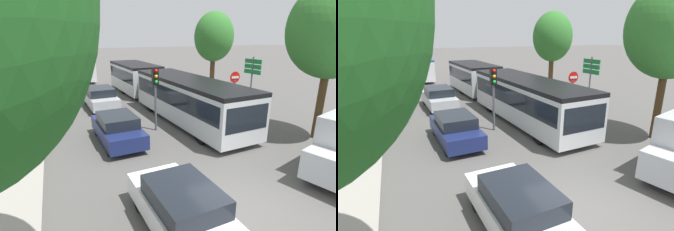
% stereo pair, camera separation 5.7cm
% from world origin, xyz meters
% --- Properties ---
extents(ground_plane, '(200.00, 200.00, 0.00)m').
position_xyz_m(ground_plane, '(0.00, 0.00, 0.00)').
color(ground_plane, '#565451').
extents(kerb_strip_left, '(3.20, 38.14, 0.14)m').
position_xyz_m(kerb_strip_left, '(-7.03, 14.07, 0.07)').
color(kerb_strip_left, '#9E998E').
rests_on(kerb_strip_left, ground).
extents(articulated_bus, '(3.55, 17.43, 2.57)m').
position_xyz_m(articulated_bus, '(2.15, 11.63, 1.48)').
color(articulated_bus, silver).
rests_on(articulated_bus, ground).
extents(city_bus_rear, '(2.65, 11.49, 2.47)m').
position_xyz_m(city_bus_rear, '(-1.97, 28.14, 1.43)').
color(city_bus_rear, silver).
rests_on(city_bus_rear, ground).
extents(queued_car_white, '(1.84, 4.03, 1.38)m').
position_xyz_m(queued_car_white, '(-2.04, -0.15, 0.70)').
color(queued_car_white, white).
rests_on(queued_car_white, ground).
extents(queued_car_navy, '(1.87, 4.11, 1.41)m').
position_xyz_m(queued_car_navy, '(-2.20, 6.45, 0.71)').
color(queued_car_navy, navy).
rests_on(queued_car_navy, ground).
extents(queued_car_silver, '(1.97, 4.33, 1.48)m').
position_xyz_m(queued_car_silver, '(-1.88, 13.05, 0.75)').
color(queued_car_silver, '#B7BABF').
rests_on(queued_car_silver, ground).
extents(traffic_light, '(0.32, 0.36, 3.40)m').
position_xyz_m(traffic_light, '(0.07, 7.26, 2.50)').
color(traffic_light, '#56595E').
rests_on(traffic_light, ground).
extents(no_entry_sign, '(0.70, 0.08, 2.82)m').
position_xyz_m(no_entry_sign, '(5.48, 7.80, 1.88)').
color(no_entry_sign, '#56595E').
rests_on(no_entry_sign, ground).
extents(direction_sign_post, '(0.21, 1.40, 3.60)m').
position_xyz_m(direction_sign_post, '(7.39, 8.49, 2.57)').
color(direction_sign_post, '#56595E').
rests_on(direction_sign_post, ground).
extents(tree_left_mid, '(4.85, 4.85, 7.27)m').
position_xyz_m(tree_left_mid, '(-6.19, 9.47, 5.00)').
color(tree_left_mid, '#51381E').
rests_on(tree_left_mid, ground).
extents(tree_left_far, '(4.77, 4.77, 7.29)m').
position_xyz_m(tree_left_far, '(-6.52, 17.90, 4.82)').
color(tree_left_far, '#51381E').
rests_on(tree_left_far, ground).
extents(tree_right_near, '(3.99, 3.99, 7.41)m').
position_xyz_m(tree_right_near, '(7.07, 3.14, 5.17)').
color(tree_right_near, '#51381E').
rests_on(tree_right_near, ground).
extents(tree_right_mid, '(3.24, 3.24, 6.81)m').
position_xyz_m(tree_right_mid, '(7.78, 13.90, 4.76)').
color(tree_right_mid, '#51381E').
rests_on(tree_right_mid, ground).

